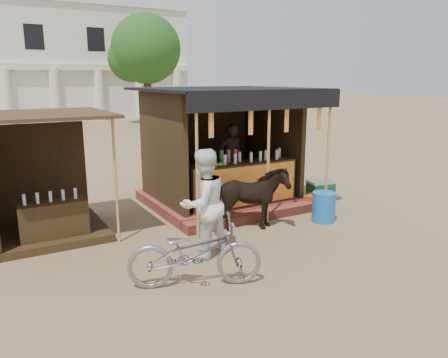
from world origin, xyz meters
name	(u,v)px	position (x,y,z in m)	size (l,w,h in m)	color
ground	(272,262)	(0.00, 0.00, 0.00)	(120.00, 120.00, 0.00)	#846B4C
main_stall	(224,163)	(1.02, 3.36, 1.03)	(3.60, 3.61, 2.78)	brown
secondary_stall	(37,194)	(-3.17, 3.24, 0.85)	(2.40, 2.40, 2.38)	#372714
cow	(249,199)	(0.50, 1.48, 0.65)	(0.70, 1.54, 1.30)	black
motorbike	(195,253)	(-1.48, -0.13, 0.52)	(0.69, 1.97, 1.03)	gray
bystander	(203,204)	(-0.87, 0.79, 0.93)	(0.91, 0.71, 1.87)	white
blue_barrel	(324,207)	(2.21, 1.17, 0.32)	(0.49, 0.49, 0.64)	#175BAF
red_crate	(315,202)	(2.71, 2.00, 0.16)	(0.42, 0.41, 0.31)	#9B2F19
cooler	(321,189)	(3.41, 2.60, 0.23)	(0.70, 0.54, 0.46)	#17683C
tree	(143,51)	(5.81, 22.14, 4.63)	(4.50, 4.40, 7.00)	#382314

